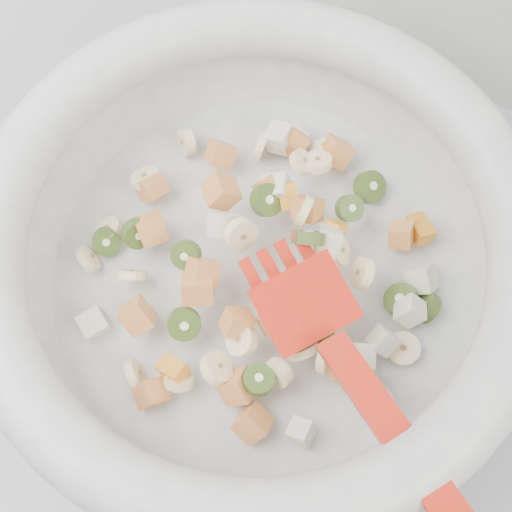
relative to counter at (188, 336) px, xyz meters
The scene contains 2 objects.
counter is the anchor object (origin of this frame).
mixing_bowl 0.53m from the counter, ahead, with size 0.50×0.44×0.13m.
Camera 1 is at (0.24, 1.29, 1.42)m, focal length 45.00 mm.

